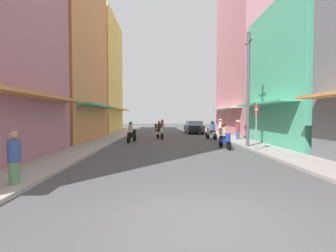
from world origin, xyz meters
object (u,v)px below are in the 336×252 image
Objects in this scene: pedestrian_far at (220,126)px; pedestrian_foreground at (14,160)px; pedestrian_crossing at (238,129)px; street_sign_no_entry at (256,121)px; parked_car at (194,127)px; motorbike_black at (132,133)px; utility_pole at (248,89)px; motorbike_maroon at (156,127)px; motorbike_blue at (225,137)px; motorbike_silver at (211,131)px; motorbike_orange at (162,126)px; motorbike_white at (160,131)px.

pedestrian_far is 1.10× the size of pedestrian_foreground.
street_sign_no_entry reaches higher than pedestrian_crossing.
parked_car is 15.69m from street_sign_no_entry.
motorbike_black is 10.33m from pedestrian_far.
pedestrian_foreground is 0.22× the size of utility_pole.
motorbike_maroon is at bearing 115.57° from pedestrian_crossing.
motorbike_blue is (6.10, -4.07, 0.00)m from motorbike_black.
parked_car is 9.11m from pedestrian_crossing.
utility_pole reaches higher than pedestrian_crossing.
pedestrian_crossing is (1.96, -1.02, 0.26)m from motorbike_silver.
utility_pole is (-0.87, -5.12, 2.66)m from pedestrian_crossing.
motorbike_silver is at bearing -69.65° from motorbike_maroon.
motorbike_orange is 11.51m from motorbike_silver.
utility_pole is (6.17, -19.83, 3.12)m from motorbike_maroon.
motorbike_white is 1.01× the size of motorbike_silver.
pedestrian_foreground is at bearing -132.36° from motorbike_blue.
motorbike_white and motorbike_black have the same top height.
motorbike_black is at bearing -95.09° from motorbike_maroon.
pedestrian_crossing reaches higher than motorbike_blue.
motorbike_maroon is 0.43× the size of parked_car.
motorbike_black is 8.97m from utility_pole.
motorbike_orange is at bearing 80.05° from motorbike_black.
utility_pole reaches higher than pedestrian_far.
motorbike_white is at bearing -151.43° from pedestrian_far.
motorbike_orange and motorbike_blue have the same top height.
motorbike_orange is at bearing 107.49° from utility_pole.
pedestrian_far is 11.85m from street_sign_no_entry.
pedestrian_foreground is at bearing -136.43° from utility_pole.
pedestrian_far is at bearing 93.59° from pedestrian_crossing.
motorbike_orange is at bearing 81.15° from pedestrian_foreground.
street_sign_no_entry is (1.56, -15.58, 0.98)m from parked_car.
motorbike_black is 12.75m from pedestrian_foreground.
parked_car is 2.66× the size of pedestrian_foreground.
motorbike_white reaches higher than motorbike_maroon.
street_sign_no_entry reaches higher than motorbike_silver.
motorbike_blue is 0.68× the size of street_sign_no_entry.
motorbike_orange is 13.28m from motorbike_black.
motorbike_silver is 1.02× the size of pedestrian_crossing.
street_sign_no_entry is at bearing -93.17° from pedestrian_far.
pedestrian_crossing reaches higher than motorbike_black.
pedestrian_far reaches higher than motorbike_maroon.
pedestrian_crossing is 6.94m from street_sign_no_entry.
parked_car is at bearing 94.21° from motorbike_silver.
motorbike_silver is 6.88m from utility_pole.
pedestrian_far is at bearing -55.35° from motorbike_maroon.
motorbike_black is at bearing -120.48° from parked_car.
pedestrian_far is (-0.31, 4.98, 0.02)m from pedestrian_crossing.
utility_pole is (9.31, 8.86, 2.84)m from pedestrian_foreground.
motorbike_orange is 10.05m from motorbike_white.
utility_pole reaches higher than street_sign_no_entry.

